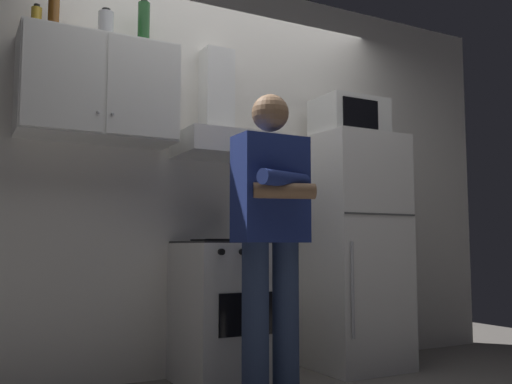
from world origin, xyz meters
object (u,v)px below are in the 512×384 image
(upper_cabinet, at_px, (99,90))
(range_hood, at_px, (222,128))
(stove_oven, at_px, (230,311))
(bottle_beer_brown, at_px, (54,11))
(bottle_canister_steel, at_px, (106,26))
(microwave, at_px, (349,119))
(cooking_pot, at_px, (258,230))
(bottle_wine_green, at_px, (144,25))
(person_standing, at_px, (271,233))
(bottle_spice_jar, at_px, (36,19))
(refrigerator, at_px, (353,251))

(upper_cabinet, distance_m, range_hood, 0.81)
(stove_oven, bearing_deg, bottle_beer_brown, 173.22)
(bottle_canister_steel, bearing_deg, microwave, -3.47)
(microwave, bearing_deg, cooking_pot, -170.43)
(microwave, bearing_deg, stove_oven, -178.85)
(range_hood, bearing_deg, microwave, -6.46)
(upper_cabinet, bearing_deg, bottle_wine_green, 1.66)
(microwave, relative_size, person_standing, 0.29)
(bottle_beer_brown, bearing_deg, bottle_spice_jar, 160.42)
(range_hood, height_order, bottle_spice_jar, bottle_spice_jar)
(upper_cabinet, bearing_deg, microwave, -3.48)
(refrigerator, relative_size, cooking_pot, 5.30)
(stove_oven, distance_m, person_standing, 0.77)
(bottle_wine_green, bearing_deg, microwave, -4.39)
(stove_oven, xyz_separation_m, range_hood, (0.00, 0.13, 1.16))
(person_standing, xyz_separation_m, bottle_wine_green, (-0.49, 0.74, 1.30))
(microwave, bearing_deg, refrigerator, -89.10)
(person_standing, distance_m, bottle_spice_jar, 1.82)
(upper_cabinet, xyz_separation_m, bottle_canister_steel, (0.03, -0.00, 0.39))
(bottle_spice_jar, bearing_deg, person_standing, -34.66)
(upper_cabinet, xyz_separation_m, person_standing, (0.75, -0.73, -0.85))
(refrigerator, xyz_separation_m, microwave, (-0.00, 0.02, 0.94))
(cooking_pot, height_order, bottle_beer_brown, bottle_beer_brown)
(upper_cabinet, height_order, microwave, upper_cabinet)
(cooking_pot, distance_m, bottle_wine_green, 1.45)
(refrigerator, xyz_separation_m, bottle_canister_steel, (-1.72, 0.12, 1.34))
(upper_cabinet, distance_m, stove_oven, 1.55)
(upper_cabinet, height_order, cooking_pot, upper_cabinet)
(refrigerator, bearing_deg, bottle_beer_brown, 176.42)
(stove_oven, bearing_deg, bottle_wine_green, 166.04)
(refrigerator, relative_size, person_standing, 0.98)
(stove_oven, bearing_deg, upper_cabinet, 171.10)
(bottle_canister_steel, height_order, bottle_spice_jar, bottle_canister_steel)
(bottle_spice_jar, bearing_deg, bottle_beer_brown, -19.58)
(stove_oven, xyz_separation_m, microwave, (0.95, 0.02, 1.31))
(range_hood, bearing_deg, upper_cabinet, -179.91)
(range_hood, xyz_separation_m, refrigerator, (0.95, -0.13, -0.80))
(bottle_beer_brown, bearing_deg, bottle_wine_green, 0.67)
(person_standing, bearing_deg, refrigerator, 31.23)
(stove_oven, xyz_separation_m, bottle_beer_brown, (-1.07, 0.13, 1.74))
(upper_cabinet, bearing_deg, range_hood, 0.09)
(bottle_beer_brown, bearing_deg, bottle_canister_steel, -0.70)
(stove_oven, xyz_separation_m, cooking_pot, (0.13, -0.12, 0.50))
(microwave, height_order, bottle_beer_brown, bottle_beer_brown)
(refrigerator, bearing_deg, stove_oven, -179.96)
(refrigerator, bearing_deg, bottle_wine_green, 174.91)
(bottle_spice_jar, bearing_deg, bottle_canister_steel, -5.20)
(stove_oven, bearing_deg, microwave, 1.15)
(refrigerator, height_order, cooking_pot, refrigerator)
(bottle_canister_steel, distance_m, bottle_spice_jar, 0.39)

